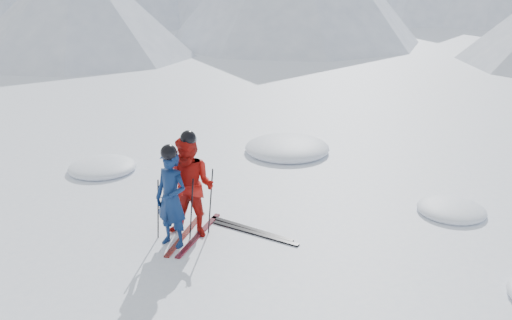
# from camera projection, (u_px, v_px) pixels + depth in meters

# --- Properties ---
(ground) EXTENTS (160.00, 160.00, 0.00)m
(ground) POSITION_uv_depth(u_px,v_px,m) (328.00, 234.00, 9.34)
(ground) COLOR white
(ground) RESTS_ON ground
(skier_blue) EXTENTS (0.69, 0.58, 1.63)m
(skier_blue) POSITION_uv_depth(u_px,v_px,m) (171.00, 199.00, 8.74)
(skier_blue) COLOR #0D2451
(skier_blue) RESTS_ON ground
(skier_red) EXTENTS (0.91, 0.74, 1.76)m
(skier_red) POSITION_uv_depth(u_px,v_px,m) (190.00, 187.00, 9.04)
(skier_red) COLOR #B5140E
(skier_red) RESTS_ON ground
(pole_blue_left) EXTENTS (0.11, 0.08, 1.09)m
(pole_blue_left) POSITION_uv_depth(u_px,v_px,m) (158.00, 209.00, 9.02)
(pole_blue_left) COLOR black
(pole_blue_left) RESTS_ON ground
(pole_blue_right) EXTENTS (0.11, 0.07, 1.09)m
(pole_blue_right) POSITION_uv_depth(u_px,v_px,m) (191.00, 209.00, 9.02)
(pole_blue_right) COLOR black
(pole_blue_right) RESTS_ON ground
(pole_red_left) EXTENTS (0.12, 0.09, 1.17)m
(pole_red_left) POSITION_uv_depth(u_px,v_px,m) (179.00, 196.00, 9.43)
(pole_red_left) COLOR black
(pole_red_left) RESTS_ON ground
(pole_red_right) EXTENTS (0.12, 0.08, 1.17)m
(pole_red_right) POSITION_uv_depth(u_px,v_px,m) (211.00, 201.00, 9.23)
(pole_red_right) COLOR black
(pole_red_right) RESTS_ON ground
(ski_worn_left) EXTENTS (0.19, 1.70, 0.03)m
(ski_worn_left) POSITION_uv_depth(u_px,v_px,m) (186.00, 233.00, 9.35)
(ski_worn_left) COLOR black
(ski_worn_left) RESTS_ON ground
(ski_worn_right) EXTENTS (0.31, 1.70, 0.03)m
(ski_worn_right) POSITION_uv_depth(u_px,v_px,m) (199.00, 234.00, 9.31)
(ski_worn_right) COLOR black
(ski_worn_right) RESTS_ON ground
(ski_loose_a) EXTENTS (1.61, 0.73, 0.03)m
(ski_loose_a) POSITION_uv_depth(u_px,v_px,m) (251.00, 229.00, 9.51)
(ski_loose_a) COLOR black
(ski_loose_a) RESTS_ON ground
(ski_loose_b) EXTENTS (1.63, 0.67, 0.03)m
(ski_loose_b) POSITION_uv_depth(u_px,v_px,m) (255.00, 233.00, 9.35)
(ski_loose_b) COLOR black
(ski_loose_b) RESTS_ON ground
(snow_lumps) EXTENTS (9.87, 7.41, 0.47)m
(snow_lumps) POSITION_uv_depth(u_px,v_px,m) (284.00, 173.00, 12.18)
(snow_lumps) COLOR white
(snow_lumps) RESTS_ON ground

